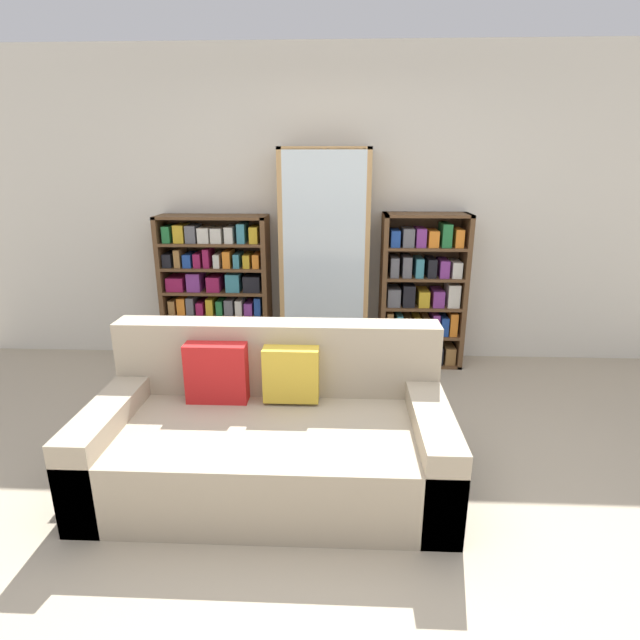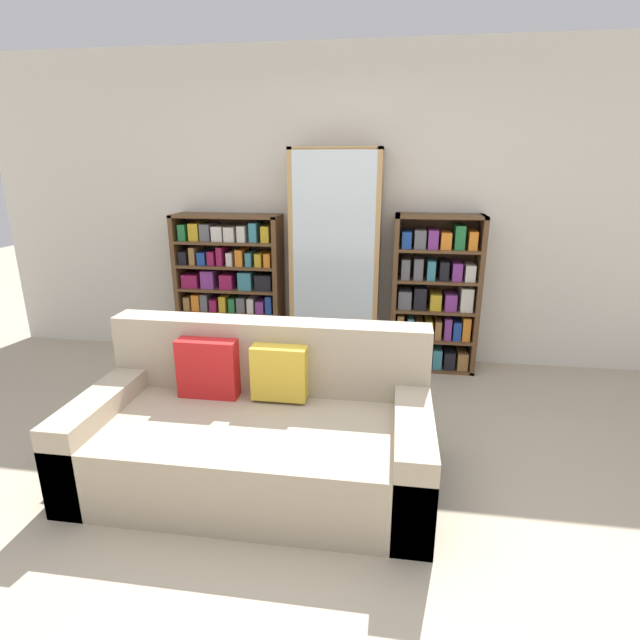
# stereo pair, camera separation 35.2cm
# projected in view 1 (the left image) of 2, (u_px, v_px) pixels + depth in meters

# --- Properties ---
(ground_plane) EXTENTS (16.00, 16.00, 0.00)m
(ground_plane) POSITION_uv_depth(u_px,v_px,m) (335.00, 528.00, 2.52)
(ground_plane) COLOR tan
(wall_back) EXTENTS (6.76, 0.06, 2.70)m
(wall_back) POSITION_uv_depth(u_px,v_px,m) (340.00, 211.00, 4.42)
(wall_back) COLOR silver
(wall_back) RESTS_ON ground
(couch) EXTENTS (1.95, 0.99, 0.85)m
(couch) POSITION_uv_depth(u_px,v_px,m) (271.00, 434.00, 2.84)
(couch) COLOR tan
(couch) RESTS_ON ground
(bookshelf_left) EXTENTS (0.96, 0.32, 1.32)m
(bookshelf_left) POSITION_uv_depth(u_px,v_px,m) (216.00, 292.00, 4.48)
(bookshelf_left) COLOR brown
(bookshelf_left) RESTS_ON ground
(display_cabinet) EXTENTS (0.76, 0.36, 1.88)m
(display_cabinet) POSITION_uv_depth(u_px,v_px,m) (325.00, 261.00, 4.34)
(display_cabinet) COLOR tan
(display_cabinet) RESTS_ON ground
(bookshelf_right) EXTENTS (0.74, 0.32, 1.35)m
(bookshelf_right) POSITION_uv_depth(u_px,v_px,m) (422.00, 295.00, 4.41)
(bookshelf_right) COLOR brown
(bookshelf_right) RESTS_ON ground
(wine_bottle) EXTENTS (0.08, 0.08, 0.40)m
(wine_bottle) POSITION_uv_depth(u_px,v_px,m) (378.00, 387.00, 3.70)
(wine_bottle) COLOR #143819
(wine_bottle) RESTS_ON ground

